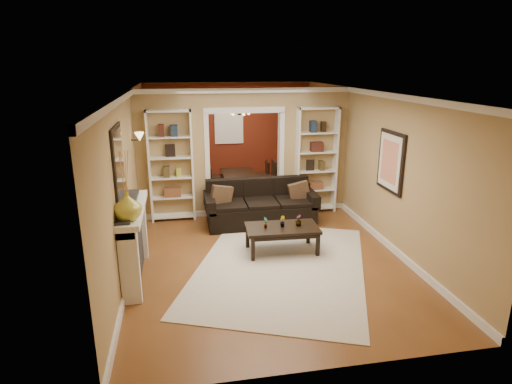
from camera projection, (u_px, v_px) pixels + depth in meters
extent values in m
plane|color=brown|center=(254.00, 232.00, 8.38)|extent=(8.00, 8.00, 0.00)
plane|color=white|center=(254.00, 91.00, 7.60)|extent=(8.00, 8.00, 0.00)
plane|color=tan|center=(229.00, 133.00, 11.76)|extent=(8.00, 0.00, 8.00)
plane|color=tan|center=(325.00, 256.00, 4.23)|extent=(8.00, 0.00, 8.00)
plane|color=tan|center=(130.00, 170.00, 7.61)|extent=(0.00, 8.00, 8.00)
plane|color=tan|center=(367.00, 160.00, 8.38)|extent=(0.00, 8.00, 8.00)
cube|color=tan|center=(244.00, 153.00, 9.12)|extent=(4.50, 0.15, 2.70)
cube|color=maroon|center=(229.00, 134.00, 11.74)|extent=(4.44, 0.04, 2.64)
cube|color=#8CA5CC|center=(229.00, 126.00, 11.64)|extent=(0.78, 0.03, 0.98)
cube|color=beige|center=(281.00, 266.00, 6.95)|extent=(3.78, 4.37, 0.01)
cube|color=black|center=(261.00, 203.00, 8.72)|extent=(2.26, 0.98, 0.88)
cube|color=brown|center=(221.00, 196.00, 8.50)|extent=(0.44, 0.24, 0.42)
cube|color=brown|center=(299.00, 192.00, 8.78)|extent=(0.41, 0.12, 0.41)
cube|color=black|center=(282.00, 239.00, 7.44)|extent=(1.27, 0.73, 0.47)
imported|color=#336626|center=(266.00, 222.00, 7.30)|extent=(0.11, 0.12, 0.20)
imported|color=#336626|center=(282.00, 221.00, 7.35)|extent=(0.09, 0.11, 0.19)
imported|color=#336626|center=(299.00, 220.00, 7.40)|extent=(0.11, 0.11, 0.20)
cube|color=white|center=(171.00, 167.00, 8.75)|extent=(0.90, 0.30, 2.30)
cube|color=white|center=(316.00, 161.00, 9.29)|extent=(0.90, 0.30, 2.30)
cube|color=white|center=(136.00, 243.00, 6.44)|extent=(0.32, 1.70, 1.16)
imported|color=gold|center=(127.00, 206.00, 5.68)|extent=(0.41, 0.41, 0.39)
cube|color=silver|center=(118.00, 164.00, 6.07)|extent=(0.03, 0.95, 1.10)
cube|color=#FFE0A5|center=(136.00, 138.00, 8.00)|extent=(0.18, 0.18, 0.22)
cube|color=black|center=(390.00, 162.00, 7.37)|extent=(0.04, 0.85, 1.05)
imported|color=black|center=(240.00, 184.00, 10.78)|extent=(1.48, 0.83, 0.52)
cube|color=black|center=(220.00, 182.00, 10.36)|extent=(0.54, 0.54, 0.83)
cube|color=black|center=(264.00, 178.00, 10.53)|extent=(0.56, 0.56, 0.92)
cube|color=black|center=(217.00, 177.00, 10.93)|extent=(0.51, 0.51, 0.78)
cube|color=black|center=(260.00, 175.00, 11.12)|extent=(0.40, 0.40, 0.77)
cube|color=#332417|center=(235.00, 113.00, 10.34)|extent=(0.50, 0.50, 0.30)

